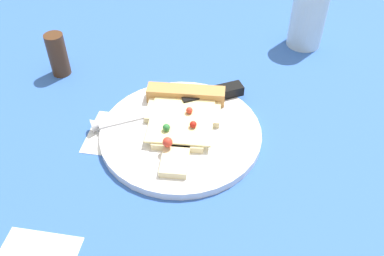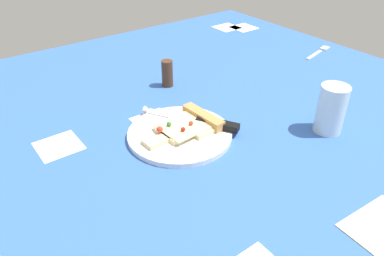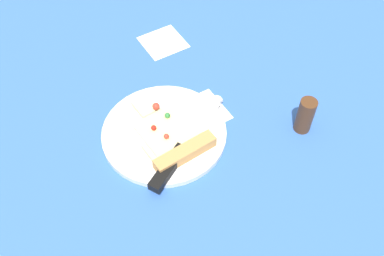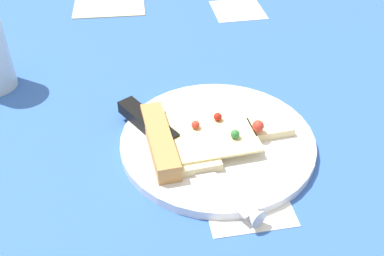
# 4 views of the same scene
# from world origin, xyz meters

# --- Properties ---
(ground_plane) EXTENTS (1.48, 1.48, 0.03)m
(ground_plane) POSITION_xyz_m (0.00, 0.00, -0.01)
(ground_plane) COLOR #3360B7
(ground_plane) RESTS_ON ground
(plate) EXTENTS (0.23, 0.23, 0.01)m
(plate) POSITION_xyz_m (-0.06, 0.02, 0.01)
(plate) COLOR silver
(plate) RESTS_ON ground_plane
(pizza_slice) EXTENTS (0.18, 0.12, 0.03)m
(pizza_slice) POSITION_xyz_m (-0.03, 0.02, 0.02)
(pizza_slice) COLOR beige
(pizza_slice) RESTS_ON plate
(knife) EXTENTS (0.14, 0.22, 0.02)m
(knife) POSITION_xyz_m (0.00, 0.02, 0.02)
(knife) COLOR silver
(knife) RESTS_ON plate
(pepper_shaker) EXTENTS (0.03, 0.03, 0.07)m
(pepper_shaker) POSITION_xyz_m (0.06, 0.25, 0.04)
(pepper_shaker) COLOR #4C2D19
(pepper_shaker) RESTS_ON ground_plane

